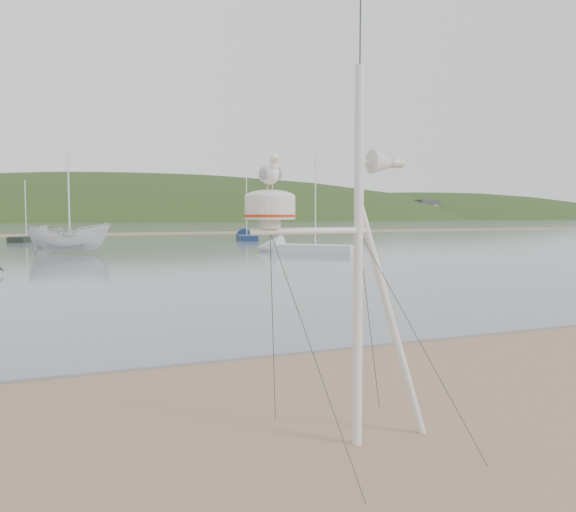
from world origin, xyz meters
name	(u,v)px	position (x,y,z in m)	size (l,w,h in m)	color
ground	(155,470)	(0.00, 0.00, 0.00)	(560.00, 560.00, 0.00)	#89694F
water	(31,226)	(0.00, 132.00, 0.02)	(560.00, 256.00, 0.04)	slate
sandbar	(36,235)	(0.00, 70.00, 0.07)	(560.00, 7.00, 0.07)	#89694F
hill_ridge	(84,272)	(18.52, 235.00, -19.70)	(620.00, 180.00, 80.00)	#213415
far_cottages	(40,209)	(3.00, 196.00, 4.00)	(294.40, 6.30, 8.00)	beige
mast_rig	(355,338)	(2.13, -0.25, 1.21)	(2.22, 2.37, 5.00)	silver
boat_white	(69,214)	(1.43, 34.80, 2.50)	(1.85, 1.90, 4.93)	silver
sailboat_blue_far	(245,237)	(18.29, 49.64, 0.30)	(2.95, 6.63, 6.42)	#142547
sailboat_white_near	(290,248)	(14.77, 30.63, 0.30)	(5.93, 6.11, 6.81)	silver
sailboat_dark_mid	(33,238)	(-0.49, 54.37, 0.30)	(3.74, 5.99, 5.92)	black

